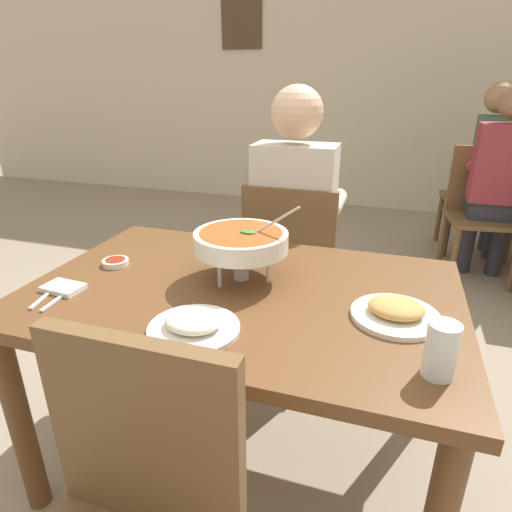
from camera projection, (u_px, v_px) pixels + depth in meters
The scene contains 18 objects.
ground_plane at pixel (244, 460), 1.63m from camera, with size 16.00×16.00×0.00m, color gray.
cafe_rear_partition at pixel (365, 59), 4.33m from camera, with size 10.00×0.10×3.00m, color beige.
picture_frame_hung at pixel (242, 20), 4.50m from camera, with size 0.44×0.03×0.56m, color #4C3823.
dining_table_main at pixel (242, 316), 1.39m from camera, with size 1.32×0.86×0.72m.
chair_diner_main at pixel (292, 263), 2.06m from camera, with size 0.44×0.44×0.90m.
diner_main at pixel (295, 214), 2.00m from camera, with size 0.40×0.45×1.31m.
curry_bowl at pixel (241, 242), 1.37m from camera, with size 0.33×0.30×0.26m.
rice_plate at pixel (194, 325), 1.11m from camera, with size 0.24×0.24×0.06m.
appetizer_plate at pixel (396, 312), 1.17m from camera, with size 0.24×0.24×0.06m.
sauce_dish at pixel (116, 262), 1.51m from camera, with size 0.09×0.09×0.02m.
napkin_folded at pixel (63, 288), 1.34m from camera, with size 0.12×0.08×0.02m, color white.
fork_utensil at pixel (46, 295), 1.30m from camera, with size 0.01×0.17×0.01m, color silver.
spoon_utensil at pixel (60, 297), 1.28m from camera, with size 0.01×0.17×0.01m, color silver.
drink_glass at pixel (440, 353), 0.93m from camera, with size 0.07×0.07×0.13m.
chair_bg_left at pixel (488, 191), 3.39m from camera, with size 0.48×0.48×0.90m.
chair_bg_middle at pixel (481, 205), 3.00m from camera, with size 0.49×0.49×0.90m.
patron_bg_left at pixel (493, 161), 3.28m from camera, with size 0.45×0.40×1.31m.
patron_bg_middle at pixel (500, 174), 2.83m from camera, with size 0.40×0.45×1.31m.
Camera 1 is at (0.41, -1.14, 1.33)m, focal length 30.29 mm.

